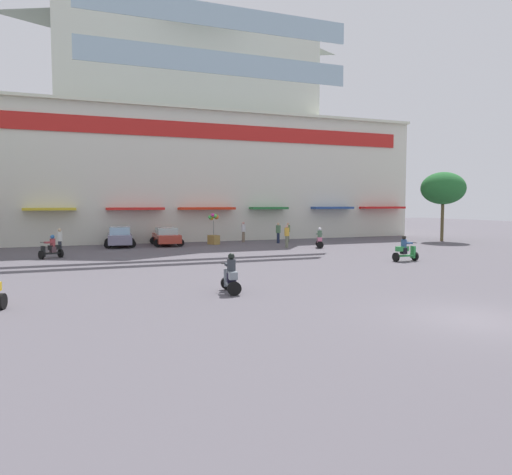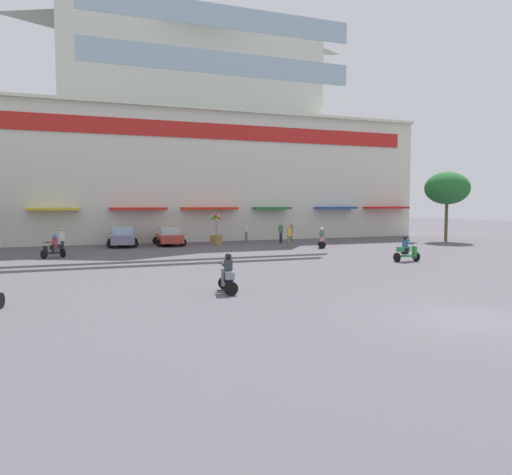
% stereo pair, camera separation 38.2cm
% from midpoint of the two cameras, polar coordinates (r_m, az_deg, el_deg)
% --- Properties ---
extents(ground_plane, '(128.00, 128.00, 0.00)m').
position_cam_midpoint_polar(ground_plane, '(26.12, 3.34, -3.31)').
color(ground_plane, '#565159').
extents(colonial_building, '(42.50, 18.56, 22.27)m').
position_cam_midpoint_polar(colonial_building, '(48.86, -8.54, 11.11)').
color(colonial_building, silver).
rests_on(colonial_building, ground).
extents(plaza_tree_1, '(3.77, 3.86, 6.07)m').
position_cam_midpoint_polar(plaza_tree_1, '(45.47, 21.06, 5.45)').
color(plaza_tree_1, brown).
rests_on(plaza_tree_1, ground).
extents(parked_car_0, '(2.53, 4.13, 1.53)m').
position_cam_midpoint_polar(parked_car_0, '(38.48, -16.11, 0.08)').
color(parked_car_0, gray).
rests_on(parked_car_0, ground).
extents(parked_car_1, '(2.46, 4.08, 1.40)m').
position_cam_midpoint_polar(parked_car_1, '(38.81, -10.83, 0.12)').
color(parked_car_1, '#A93729').
rests_on(parked_car_1, ground).
extents(scooter_rider_1, '(0.68, 1.46, 1.51)m').
position_cam_midpoint_polar(scooter_rider_1, '(18.19, -3.60, -4.59)').
color(scooter_rider_1, black).
rests_on(scooter_rider_1, ground).
extents(scooter_rider_2, '(1.07, 1.50, 1.53)m').
position_cam_midpoint_polar(scooter_rider_2, '(36.45, 7.24, -0.24)').
color(scooter_rider_2, black).
rests_on(scooter_rider_2, ground).
extents(scooter_rider_3, '(1.44, 1.12, 1.43)m').
position_cam_midpoint_polar(scooter_rider_3, '(31.88, -23.40, -1.23)').
color(scooter_rider_3, black).
rests_on(scooter_rider_3, ground).
extents(scooter_rider_5, '(1.48, 0.54, 1.50)m').
position_cam_midpoint_polar(scooter_rider_5, '(29.13, 16.89, -1.47)').
color(scooter_rider_5, black).
rests_on(scooter_rider_5, ground).
extents(pedestrian_0, '(0.49, 0.49, 1.66)m').
position_cam_midpoint_polar(pedestrian_0, '(41.81, 3.55, 0.78)').
color(pedestrian_0, '#4E5245').
rests_on(pedestrian_0, ground).
extents(pedestrian_1, '(0.51, 0.51, 1.74)m').
position_cam_midpoint_polar(pedestrian_1, '(41.35, -1.76, 0.82)').
color(pedestrian_1, '#756350').
rests_on(pedestrian_1, ground).
extents(pedestrian_2, '(0.54, 0.54, 1.72)m').
position_cam_midpoint_polar(pedestrian_2, '(40.17, 2.38, 0.70)').
color(pedestrian_2, '#1A223C').
rests_on(pedestrian_2, ground).
extents(pedestrian_3, '(0.49, 0.49, 1.72)m').
position_cam_midpoint_polar(pedestrian_3, '(34.09, -22.53, -0.22)').
color(pedestrian_3, '#2E343F').
rests_on(pedestrian_3, ground).
extents(pedestrian_4, '(0.38, 0.38, 1.72)m').
position_cam_midpoint_polar(pedestrian_4, '(36.27, 3.37, 0.32)').
color(pedestrian_4, '#696E57').
rests_on(pedestrian_4, ground).
extents(balloon_vendor_cart, '(0.90, 1.06, 2.54)m').
position_cam_midpoint_polar(balloon_vendor_cart, '(39.23, -5.32, 0.76)').
color(balloon_vendor_cart, olive).
rests_on(balloon_vendor_cart, ground).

